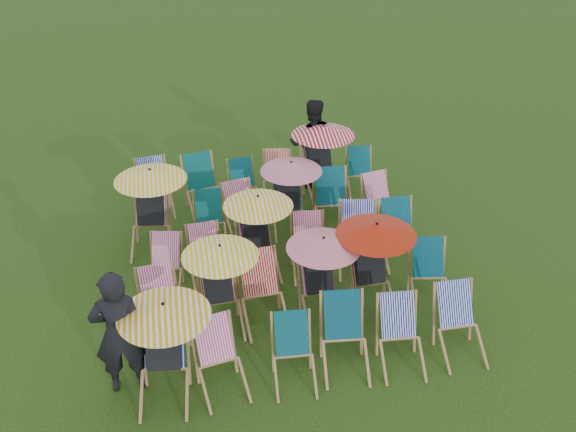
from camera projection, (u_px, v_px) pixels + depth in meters
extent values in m
plane|color=#16330B|center=(284.00, 273.00, 10.44)|extent=(100.00, 100.00, 0.00)
cube|color=navy|center=(164.00, 343.00, 8.10)|extent=(0.55, 0.43, 0.60)
cube|color=black|center=(164.00, 345.00, 8.05)|extent=(0.47, 0.48, 0.63)
sphere|color=tan|center=(162.00, 320.00, 7.97)|extent=(0.22, 0.22, 0.22)
cylinder|color=black|center=(166.00, 331.00, 7.87)|extent=(0.03, 0.03, 0.73)
cone|color=#DDA00B|center=(164.00, 310.00, 7.70)|extent=(1.15, 1.15, 0.18)
cube|color=#FF33A8|center=(214.00, 339.00, 8.22)|extent=(0.52, 0.43, 0.55)
cube|color=#096022|center=(292.00, 333.00, 8.35)|extent=(0.46, 0.35, 0.53)
cube|color=#09622C|center=(343.00, 315.00, 8.56)|extent=(0.53, 0.41, 0.59)
cube|color=#06178D|center=(398.00, 315.00, 8.61)|extent=(0.49, 0.38, 0.56)
cube|color=#0818AA|center=(455.00, 304.00, 8.79)|extent=(0.48, 0.36, 0.57)
cube|color=#E62E8B|center=(158.00, 287.00, 9.12)|extent=(0.53, 0.43, 0.57)
cube|color=red|center=(217.00, 281.00, 9.24)|extent=(0.50, 0.38, 0.57)
cube|color=black|center=(218.00, 283.00, 9.20)|extent=(0.42, 0.43, 0.59)
sphere|color=tan|center=(215.00, 261.00, 9.12)|extent=(0.21, 0.21, 0.21)
cylinder|color=black|center=(221.00, 269.00, 9.04)|extent=(0.03, 0.03, 0.69)
cone|color=yellow|center=(220.00, 251.00, 8.88)|extent=(1.09, 1.09, 0.17)
cube|color=red|center=(258.00, 272.00, 9.33)|extent=(0.54, 0.42, 0.61)
cube|color=#E52D8A|center=(317.00, 272.00, 9.43)|extent=(0.48, 0.36, 0.56)
cube|color=black|center=(318.00, 274.00, 9.39)|extent=(0.40, 0.42, 0.58)
sphere|color=tan|center=(317.00, 253.00, 9.31)|extent=(0.20, 0.20, 0.20)
cylinder|color=black|center=(323.00, 261.00, 9.24)|extent=(0.03, 0.03, 0.68)
cone|color=#DB7084|center=(324.00, 243.00, 9.07)|extent=(1.07, 1.07, 0.17)
cube|color=#F2080B|center=(367.00, 261.00, 9.57)|extent=(0.52, 0.39, 0.61)
cube|color=black|center=(368.00, 263.00, 9.53)|extent=(0.44, 0.45, 0.64)
sphere|color=tan|center=(368.00, 241.00, 9.44)|extent=(0.22, 0.22, 0.22)
cylinder|color=black|center=(375.00, 249.00, 9.36)|extent=(0.03, 0.03, 0.74)
cone|color=#A81E09|center=(376.00, 229.00, 9.18)|extent=(1.17, 1.17, 0.18)
cube|color=#096538|center=(428.00, 257.00, 9.75)|extent=(0.52, 0.41, 0.56)
cube|color=#E42D9A|center=(166.00, 250.00, 10.01)|extent=(0.48, 0.40, 0.51)
cube|color=#ED2F83|center=(204.00, 241.00, 10.17)|extent=(0.48, 0.37, 0.54)
cube|color=#CA287A|center=(254.00, 230.00, 10.35)|extent=(0.52, 0.41, 0.58)
cube|color=black|center=(255.00, 232.00, 10.31)|extent=(0.45, 0.46, 0.60)
sphere|color=tan|center=(252.00, 212.00, 10.23)|extent=(0.21, 0.21, 0.21)
cylinder|color=black|center=(258.00, 219.00, 10.15)|extent=(0.03, 0.03, 0.71)
cone|color=yellow|center=(258.00, 201.00, 9.98)|extent=(1.11, 1.11, 0.17)
cube|color=#FC327F|center=(308.00, 230.00, 10.40)|extent=(0.50, 0.39, 0.56)
cube|color=#0F07A3|center=(358.00, 221.00, 10.50)|extent=(0.59, 0.48, 0.62)
cube|color=#0B743A|center=(396.00, 217.00, 10.68)|extent=(0.51, 0.38, 0.59)
cube|color=#EF2F80|center=(151.00, 205.00, 10.93)|extent=(0.58, 0.46, 0.62)
cube|color=black|center=(151.00, 207.00, 10.89)|extent=(0.50, 0.51, 0.65)
sphere|color=tan|center=(150.00, 186.00, 10.80)|extent=(0.23, 0.23, 0.23)
cylinder|color=black|center=(152.00, 193.00, 10.70)|extent=(0.03, 0.03, 0.76)
cone|color=yellow|center=(150.00, 175.00, 10.52)|extent=(1.20, 1.20, 0.19)
cube|color=#0B7335|center=(209.00, 206.00, 11.10)|extent=(0.46, 0.35, 0.53)
cube|color=#DF2C66|center=(238.00, 198.00, 11.27)|extent=(0.54, 0.44, 0.57)
cube|color=#096025|center=(287.00, 193.00, 11.42)|extent=(0.49, 0.38, 0.56)
cube|color=black|center=(288.00, 194.00, 11.38)|extent=(0.42, 0.43, 0.59)
sphere|color=tan|center=(287.00, 177.00, 11.30)|extent=(0.21, 0.21, 0.21)
cylinder|color=black|center=(291.00, 183.00, 11.22)|extent=(0.03, 0.03, 0.69)
cone|color=#CD698B|center=(291.00, 167.00, 11.06)|extent=(1.08, 1.08, 0.17)
cube|color=#0A6D24|center=(330.00, 186.00, 11.50)|extent=(0.55, 0.42, 0.62)
cube|color=#F1308B|center=(376.00, 188.00, 11.64)|extent=(0.51, 0.42, 0.54)
cube|color=#07209D|center=(152.00, 174.00, 11.99)|extent=(0.53, 0.42, 0.58)
cube|color=#096620|center=(199.00, 171.00, 12.02)|extent=(0.57, 0.46, 0.61)
cube|color=#0A713D|center=(241.00, 173.00, 12.19)|extent=(0.45, 0.35, 0.51)
cube|color=red|center=(277.00, 165.00, 12.39)|extent=(0.51, 0.41, 0.55)
cube|color=red|center=(317.00, 159.00, 12.41)|extent=(0.58, 0.46, 0.62)
cube|color=black|center=(318.00, 160.00, 12.37)|extent=(0.50, 0.52, 0.65)
sphere|color=tan|center=(317.00, 142.00, 12.28)|extent=(0.23, 0.23, 0.23)
cylinder|color=black|center=(323.00, 147.00, 12.20)|extent=(0.03, 0.03, 0.76)
cone|color=red|center=(323.00, 130.00, 12.02)|extent=(1.20, 1.20, 0.19)
cube|color=#0A6F3A|center=(359.00, 161.00, 12.60)|extent=(0.46, 0.36, 0.52)
imported|color=black|center=(119.00, 333.00, 7.88)|extent=(0.68, 0.46, 1.83)
imported|color=black|center=(312.00, 143.00, 12.54)|extent=(0.88, 0.69, 1.81)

